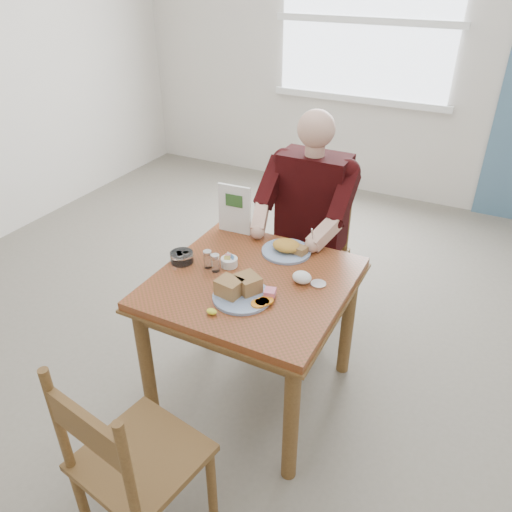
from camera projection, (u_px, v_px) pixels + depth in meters
The scene contains 16 objects.
floor at pixel (253, 390), 2.79m from camera, with size 6.00×6.00×0.00m, color #6D6658.
wall_back at pixel (410, 48), 4.36m from camera, with size 5.50×5.50×0.00m, color beige.
lemon_wedge at pixel (212, 312), 2.16m from camera, with size 0.05×0.03×0.03m, color yellow.
napkin at pixel (302, 277), 2.36m from camera, with size 0.09×0.08×0.06m, color white.
metal_dish at pixel (318, 284), 2.36m from camera, with size 0.07×0.07×0.01m, color silver.
window at pixel (367, 20), 4.39m from camera, with size 1.72×0.04×1.42m.
table at pixel (252, 298), 2.46m from camera, with size 0.92×0.92×0.75m.
chair_far at pixel (311, 252), 3.15m from camera, with size 0.42×0.42×0.95m.
chair_near at pixel (131, 464), 1.84m from camera, with size 0.48×0.48×0.95m.
diner at pixel (308, 210), 2.91m from camera, with size 0.53×0.56×1.39m.
near_plate at pixel (242, 290), 2.26m from camera, with size 0.33×0.33×0.09m.
far_plate at pixel (287, 248), 2.60m from camera, with size 0.31×0.31×0.07m.
caddy at pixel (229, 262), 2.49m from camera, with size 0.10×0.10×0.06m.
shakers at pixel (211, 261), 2.46m from camera, with size 0.10×0.06×0.09m.
creamer at pixel (182, 257), 2.52m from camera, with size 0.13×0.13×0.05m.
menu at pixel (234, 209), 2.74m from camera, with size 0.19×0.03×0.28m.
Camera 1 is at (0.93, -1.78, 2.09)m, focal length 35.00 mm.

